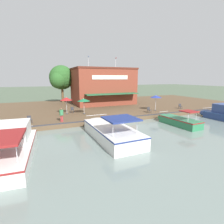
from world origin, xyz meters
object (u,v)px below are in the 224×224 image
object	(u,v)px
motorboat_mid_row	(176,120)
patio_umbrella_far_corner	(84,100)
person_at_quay_edge	(61,113)
waterfront_restaurant	(103,86)
cafe_chair_far_corner_seat	(149,110)
cafe_chair_facing_river	(72,110)
cafe_chair_under_first_umbrella	(29,119)
patio_umbrella_near_quay_edge	(156,96)
patio_umbrella_mid_patio_right	(66,99)
tree_upstream_bank	(108,81)
cafe_chair_back_row_seat	(180,106)
motorboat_outer_channel	(108,130)
tree_behind_restaurant	(61,78)
motorboat_fourth_along	(10,144)

from	to	relation	value
motorboat_mid_row	patio_umbrella_far_corner	bearing A→B (deg)	-131.08
person_at_quay_edge	motorboat_mid_row	size ratio (longest dim) A/B	0.27
waterfront_restaurant	motorboat_mid_row	xyz separation A→B (m)	(17.31, 3.11, -3.50)
cafe_chair_far_corner_seat	person_at_quay_edge	size ratio (longest dim) A/B	0.52
cafe_chair_facing_river	cafe_chair_far_corner_seat	distance (m)	11.38
cafe_chair_facing_river	cafe_chair_under_first_umbrella	xyz separation A→B (m)	(4.19, -5.63, 0.00)
cafe_chair_under_first_umbrella	patio_umbrella_near_quay_edge	bearing A→B (deg)	92.44
patio_umbrella_mid_patio_right	cafe_chair_facing_river	world-z (taller)	patio_umbrella_mid_patio_right
person_at_quay_edge	motorboat_mid_row	world-z (taller)	person_at_quay_edge
waterfront_restaurant	tree_upstream_bank	world-z (taller)	waterfront_restaurant
patio_umbrella_mid_patio_right	motorboat_mid_row	size ratio (longest dim) A/B	0.40
patio_umbrella_far_corner	cafe_chair_back_row_seat	bearing A→B (deg)	82.05
motorboat_outer_channel	tree_behind_restaurant	distance (m)	23.02
cafe_chair_back_row_seat	motorboat_mid_row	world-z (taller)	motorboat_mid_row
person_at_quay_edge	motorboat_outer_channel	bearing A→B (deg)	33.31
patio_umbrella_near_quay_edge	cafe_chair_back_row_seat	size ratio (longest dim) A/B	2.89
patio_umbrella_far_corner	motorboat_fourth_along	size ratio (longest dim) A/B	0.25
cafe_chair_under_first_umbrella	person_at_quay_edge	distance (m)	3.60
patio_umbrella_near_quay_edge	person_at_quay_edge	distance (m)	14.75
patio_umbrella_near_quay_edge	patio_umbrella_far_corner	size ratio (longest dim) A/B	1.09
motorboat_outer_channel	motorboat_mid_row	bearing A→B (deg)	94.89
person_at_quay_edge	tree_behind_restaurant	size ratio (longest dim) A/B	0.21
cafe_chair_facing_river	cafe_chair_far_corner_seat	xyz separation A→B (m)	(4.53, 10.44, 0.00)
motorboat_fourth_along	motorboat_outer_channel	size ratio (longest dim) A/B	1.00
cafe_chair_far_corner_seat	patio_umbrella_mid_patio_right	bearing A→B (deg)	-109.16
patio_umbrella_far_corner	cafe_chair_back_row_seat	world-z (taller)	patio_umbrella_far_corner
patio_umbrella_far_corner	motorboat_mid_row	distance (m)	12.60
patio_umbrella_near_quay_edge	patio_umbrella_mid_patio_right	distance (m)	13.61
waterfront_restaurant	patio_umbrella_far_corner	distance (m)	11.17
patio_umbrella_mid_patio_right	cafe_chair_under_first_umbrella	bearing A→B (deg)	-52.98
motorboat_outer_channel	person_at_quay_edge	bearing A→B (deg)	-146.69
motorboat_outer_channel	cafe_chair_under_first_umbrella	bearing A→B (deg)	-131.85
patio_umbrella_far_corner	cafe_chair_back_row_seat	size ratio (longest dim) A/B	2.66
motorboat_fourth_along	motorboat_outer_channel	world-z (taller)	motorboat_outer_channel
cafe_chair_far_corner_seat	motorboat_fourth_along	bearing A→B (deg)	-67.58
cafe_chair_far_corner_seat	tree_upstream_bank	world-z (taller)	tree_upstream_bank
person_at_quay_edge	motorboat_fourth_along	world-z (taller)	motorboat_fourth_along
cafe_chair_facing_river	tree_behind_restaurant	world-z (taller)	tree_behind_restaurant
patio_umbrella_near_quay_edge	tree_upstream_bank	size ratio (longest dim) A/B	0.38
patio_umbrella_far_corner	cafe_chair_under_first_umbrella	xyz separation A→B (m)	(2.61, -7.03, -1.55)
motorboat_fourth_along	tree_upstream_bank	size ratio (longest dim) A/B	1.41
tree_behind_restaurant	patio_umbrella_mid_patio_right	bearing A→B (deg)	-4.68
person_at_quay_edge	motorboat_fourth_along	size ratio (longest dim) A/B	0.18
patio_umbrella_far_corner	cafe_chair_under_first_umbrella	world-z (taller)	patio_umbrella_far_corner
cafe_chair_under_first_umbrella	tree_behind_restaurant	world-z (taller)	tree_behind_restaurant
patio_umbrella_near_quay_edge	motorboat_fourth_along	world-z (taller)	patio_umbrella_near_quay_edge
cafe_chair_far_corner_seat	tree_upstream_bank	bearing A→B (deg)	-178.34
patio_umbrella_far_corner	cafe_chair_back_row_seat	distance (m)	16.05
cafe_chair_far_corner_seat	motorboat_outer_channel	size ratio (longest dim) A/B	0.09
waterfront_restaurant	patio_umbrella_far_corner	size ratio (longest dim) A/B	5.13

